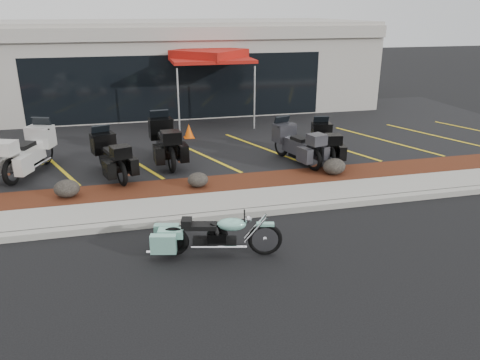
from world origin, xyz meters
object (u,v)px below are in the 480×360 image
object	(u,v)px
traffic_cone	(189,131)
touring_white	(44,141)
hero_cruiser	(265,235)
popup_canopy	(209,56)

from	to	relation	value
traffic_cone	touring_white	bearing A→B (deg)	-156.23
hero_cruiser	traffic_cone	distance (m)	8.59
hero_cruiser	popup_canopy	distance (m)	11.09
hero_cruiser	touring_white	distance (m)	8.18
touring_white	popup_canopy	size ratio (longest dim) A/B	0.74
hero_cruiser	popup_canopy	size ratio (longest dim) A/B	0.76
popup_canopy	traffic_cone	bearing A→B (deg)	-122.88
traffic_cone	popup_canopy	size ratio (longest dim) A/B	0.15
hero_cruiser	touring_white	world-z (taller)	touring_white
hero_cruiser	popup_canopy	world-z (taller)	popup_canopy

